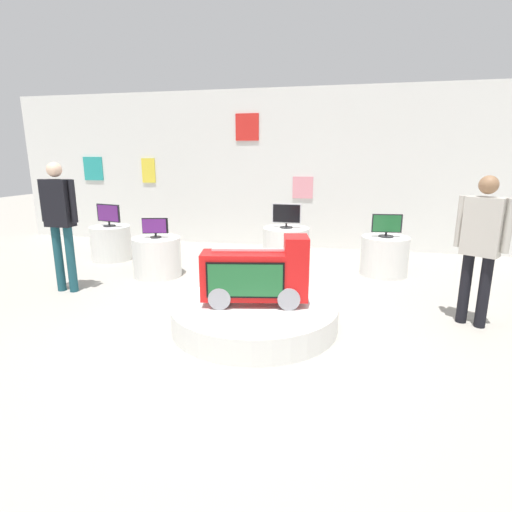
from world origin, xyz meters
TOP-DOWN VIEW (x-y plane):
  - ground_plane at (0.00, 0.00)m, footprint 30.00×30.00m
  - back_wall_display at (-0.01, 4.51)m, footprint 12.67×0.13m
  - main_display_pedestal at (0.19, 0.16)m, footprint 1.87×1.87m
  - novelty_firetruck_tv at (0.21, 0.16)m, footprint 1.22×0.60m
  - display_pedestal_left_rear at (0.11, 3.16)m, footprint 0.84×0.84m
  - tv_on_left_rear at (0.11, 3.15)m, footprint 0.54×0.23m
  - display_pedestal_center_rear at (1.81, 2.66)m, footprint 0.75×0.75m
  - tv_on_center_rear at (1.81, 2.66)m, footprint 0.47×0.24m
  - display_pedestal_right_rear at (-3.13, 2.61)m, footprint 0.73×0.73m
  - tv_on_right_rear at (-3.13, 2.60)m, footprint 0.53×0.22m
  - display_pedestal_far_right at (-1.79, 1.80)m, footprint 0.77×0.77m
  - tv_on_far_right at (-1.80, 1.79)m, footprint 0.40×0.18m
  - shopper_browsing_near_truck at (2.62, 0.77)m, footprint 0.49×0.37m
  - shopper_browsing_rear at (-2.73, 0.81)m, footprint 0.56×0.20m

SIDE VIEW (x-z plane):
  - ground_plane at x=0.00m, z-range 0.00..0.00m
  - main_display_pedestal at x=0.19m, z-range 0.00..0.28m
  - display_pedestal_left_rear at x=0.11m, z-range 0.00..0.64m
  - display_pedestal_center_rear at x=1.81m, z-range 0.00..0.64m
  - display_pedestal_right_rear at x=-3.13m, z-range 0.00..0.64m
  - display_pedestal_far_right at x=-1.79m, z-range 0.00..0.64m
  - novelty_firetruck_tv at x=0.21m, z-range 0.21..0.99m
  - tv_on_far_right at x=-1.80m, z-range 0.65..0.96m
  - tv_on_center_rear at x=1.81m, z-range 0.64..1.01m
  - tv_on_right_rear at x=-3.13m, z-range 0.65..1.06m
  - tv_on_left_rear at x=0.11m, z-range 0.65..1.09m
  - shopper_browsing_near_truck at x=2.62m, z-range 0.14..1.84m
  - shopper_browsing_rear at x=-2.73m, z-range 0.16..1.99m
  - back_wall_display at x=-0.01m, z-range 0.00..3.25m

